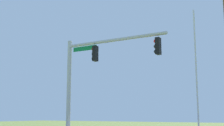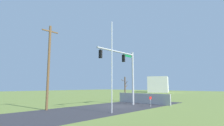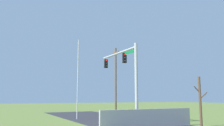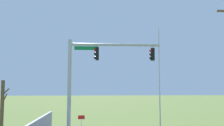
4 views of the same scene
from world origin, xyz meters
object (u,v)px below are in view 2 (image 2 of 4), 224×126
distant_building (158,85)px  flagpole (112,66)px  utility_pole (49,65)px  signal_mast (125,67)px  bare_tree (125,89)px  open_sign (150,99)px

distant_building → flagpole: bearing=-179.1°
utility_pole → signal_mast: bearing=-21.7°
bare_tree → open_sign: bearing=-120.1°
signal_mast → open_sign: (1.00, -3.08, -4.07)m
flagpole → utility_pole: size_ratio=0.97×
open_sign → distant_building: 52.14m
utility_pole → open_sign: size_ratio=7.45×
flagpole → utility_pole: bearing=115.8°
signal_mast → open_sign: 5.20m
signal_mast → bare_tree: signal_mast is taller
signal_mast → bare_tree: (5.09, 3.97, -2.90)m
distant_building → utility_pole: bearing=173.9°
signal_mast → distant_building: 51.76m
signal_mast → flagpole: 6.45m
signal_mast → distant_building: size_ratio=0.73×
utility_pole → bare_tree: (13.94, 0.44, -2.64)m
utility_pole → bare_tree: size_ratio=2.25×
distant_building → signal_mast: bearing=-179.6°
signal_mast → flagpole: flagpole is taller
flagpole → signal_mast: bearing=26.4°
flagpole → utility_pole: (-3.09, 6.39, 0.29)m
signal_mast → distant_building: bearing=22.6°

